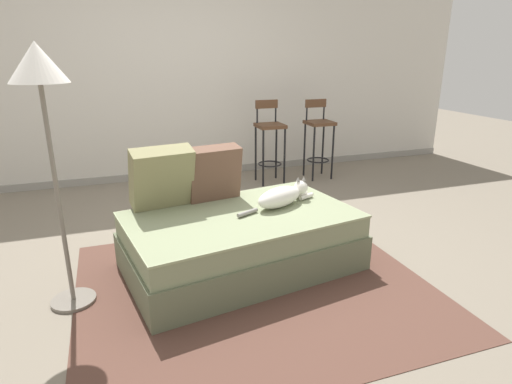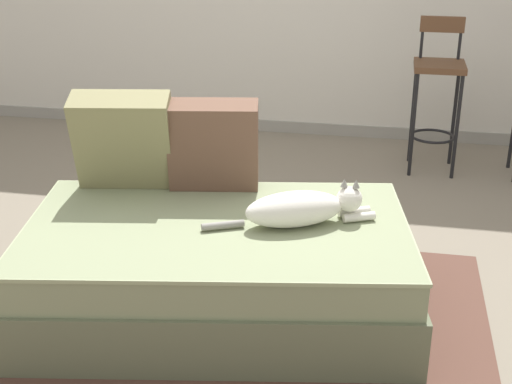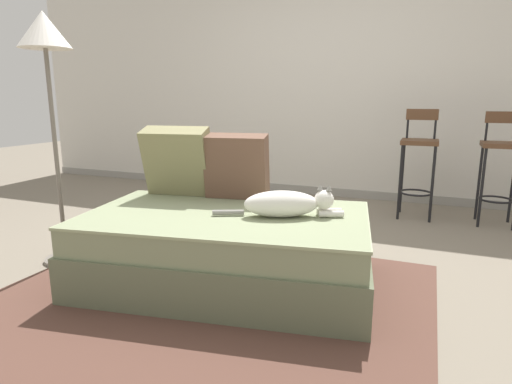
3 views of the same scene
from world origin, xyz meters
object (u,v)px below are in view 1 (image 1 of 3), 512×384
(throw_pillow_corner, at_px, (162,177))
(throw_pillow_middle, at_px, (213,173))
(couch, at_px, (241,240))
(bar_stool_by_doorway, at_px, (319,133))
(bar_stool_near_window, at_px, (270,136))
(floor_lamp, at_px, (41,89))
(cat, at_px, (282,196))

(throw_pillow_corner, relative_size, throw_pillow_middle, 1.10)
(couch, xyz_separation_m, throw_pillow_corner, (-0.51, 0.31, 0.45))
(throw_pillow_middle, relative_size, bar_stool_by_doorway, 0.45)
(bar_stool_near_window, bearing_deg, floor_lamp, -135.86)
(throw_pillow_corner, xyz_separation_m, bar_stool_near_window, (1.50, 1.69, -0.09))
(throw_pillow_corner, distance_m, floor_lamp, 1.04)
(bar_stool_near_window, bearing_deg, couch, -116.15)
(cat, xyz_separation_m, bar_stool_near_window, (0.63, 1.94, 0.07))
(floor_lamp, bearing_deg, throw_pillow_middle, 23.97)
(throw_pillow_middle, relative_size, cat, 0.62)
(cat, height_order, bar_stool_near_window, bar_stool_near_window)
(couch, xyz_separation_m, cat, (0.35, 0.07, 0.29))
(bar_stool_near_window, height_order, floor_lamp, floor_lamp)
(throw_pillow_corner, xyz_separation_m, cat, (0.86, -0.25, -0.16))
(throw_pillow_corner, height_order, bar_stool_by_doorway, bar_stool_by_doorway)
(bar_stool_by_doorway, bearing_deg, couch, -129.35)
(couch, distance_m, floor_lamp, 1.64)
(throw_pillow_middle, bearing_deg, couch, -74.59)
(cat, bearing_deg, couch, -169.17)
(bar_stool_by_doorway, bearing_deg, bar_stool_near_window, -180.00)
(throw_pillow_middle, bearing_deg, throw_pillow_corner, -170.57)
(throw_pillow_corner, bearing_deg, cat, -16.00)
(floor_lamp, bearing_deg, bar_stool_by_doorway, 36.64)
(bar_stool_near_window, distance_m, floor_lamp, 3.11)
(couch, height_order, bar_stool_by_doorway, bar_stool_by_doorway)
(cat, distance_m, floor_lamp, 1.76)
(throw_pillow_middle, distance_m, bar_stool_near_window, 1.95)
(throw_pillow_middle, distance_m, floor_lamp, 1.37)
(floor_lamp, bearing_deg, bar_stool_near_window, 44.14)
(bar_stool_near_window, bearing_deg, throw_pillow_middle, -123.90)
(couch, distance_m, bar_stool_by_doorway, 2.62)
(bar_stool_by_doorway, distance_m, floor_lamp, 3.60)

